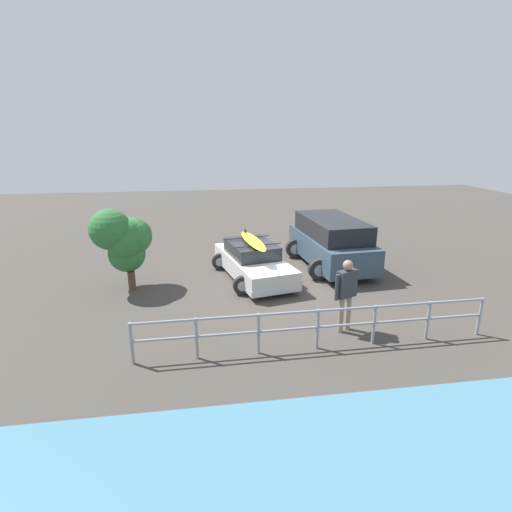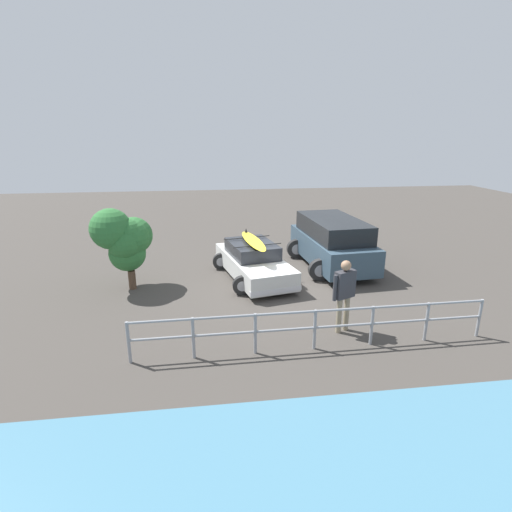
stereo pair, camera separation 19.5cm
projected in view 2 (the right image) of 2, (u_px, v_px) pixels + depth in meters
The scene contains 6 objects.
ground_plane at pixel (279, 284), 12.94m from camera, with size 44.00×44.00×0.02m, color #423D38.
sedan_car at pixel (253, 261), 13.29m from camera, with size 2.67×4.25×1.47m.
suv_car at pixel (332, 242), 14.31m from camera, with size 2.78×4.51×1.78m.
person_bystander at pixel (344, 290), 9.52m from camera, with size 0.66×0.40×1.83m.
railing_fence at pixel (315, 323), 8.86m from camera, with size 8.13×0.17×0.95m.
bush_near_left at pixel (125, 238), 12.11m from camera, with size 1.76×1.60×2.56m.
Camera 2 is at (2.32, 11.88, 4.71)m, focal length 28.00 mm.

